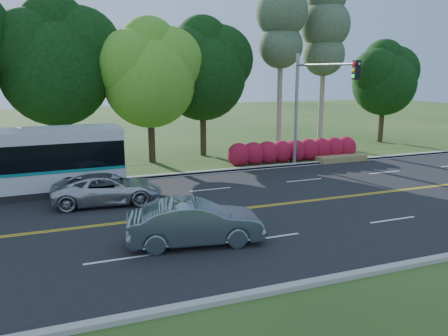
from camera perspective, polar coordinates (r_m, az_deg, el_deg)
name	(u,v)px	position (r m, az deg, el deg)	size (l,w,h in m)	color
ground	(246,209)	(19.44, 2.94, -5.31)	(120.00, 120.00, 0.00)	#234717
road	(246,208)	(19.43, 2.94, -5.28)	(60.00, 14.00, 0.02)	black
curb_north	(199,172)	(25.90, -3.32, -0.57)	(60.00, 0.30, 0.15)	#ABA69A
curb_south	(343,277)	(13.62, 15.25, -13.56)	(60.00, 0.30, 0.15)	#ABA69A
grass_verge	(190,166)	(27.63, -4.45, 0.20)	(60.00, 4.00, 0.10)	#234717
lane_markings	(244,208)	(19.39, 2.68, -5.28)	(57.60, 13.82, 0.00)	gold
tree_row	(95,58)	(29.19, -16.52, 13.60)	(44.70, 9.10, 13.84)	black
bougainvillea_hedge	(297,151)	(29.50, 9.54, 2.18)	(9.50, 2.25, 1.50)	maroon
traffic_signal	(313,93)	(26.34, 11.54, 9.54)	(0.42, 6.10, 7.00)	gray
sedan	(195,222)	(15.38, -3.80, -7.10)	(1.65, 4.72, 1.56)	slate
suv	(108,189)	(20.65, -14.96, -2.63)	(2.25, 4.87, 1.35)	#B6B9BA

